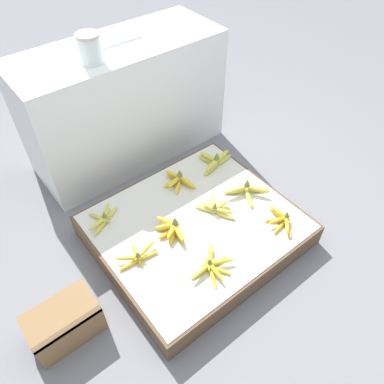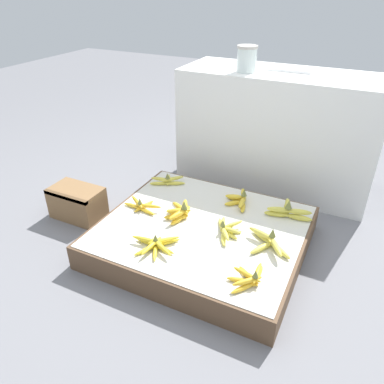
% 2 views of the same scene
% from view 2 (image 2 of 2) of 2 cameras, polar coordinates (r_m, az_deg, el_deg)
% --- Properties ---
extents(ground_plane, '(10.00, 10.00, 0.00)m').
position_cam_2_polar(ground_plane, '(2.18, 1.61, -8.31)').
color(ground_plane, slate).
extents(display_platform, '(1.10, 0.97, 0.15)m').
position_cam_2_polar(display_platform, '(2.13, 1.64, -6.73)').
color(display_platform, brown).
rests_on(display_platform, ground_plane).
extents(back_vendor_table, '(1.33, 0.52, 0.81)m').
position_cam_2_polar(back_vendor_table, '(2.72, 12.77, 9.01)').
color(back_vendor_table, white).
rests_on(back_vendor_table, ground_plane).
extents(wooden_crate, '(0.33, 0.20, 0.20)m').
position_cam_2_polar(wooden_crate, '(2.49, -17.07, -1.55)').
color(wooden_crate, olive).
rests_on(wooden_crate, ground_plane).
extents(banana_bunch_front_midleft, '(0.26, 0.23, 0.08)m').
position_cam_2_polar(banana_bunch_front_midleft, '(1.92, -5.54, -7.99)').
color(banana_bunch_front_midleft, yellow).
rests_on(banana_bunch_front_midleft, display_platform).
extents(banana_bunch_front_right, '(0.16, 0.24, 0.08)m').
position_cam_2_polar(banana_bunch_front_right, '(1.75, 8.77, -12.83)').
color(banana_bunch_front_right, gold).
rests_on(banana_bunch_front_right, display_platform).
extents(banana_bunch_middle_left, '(0.25, 0.16, 0.08)m').
position_cam_2_polar(banana_bunch_middle_left, '(2.23, -7.68, -2.09)').
color(banana_bunch_middle_left, gold).
rests_on(banana_bunch_middle_left, display_platform).
extents(banana_bunch_middle_midleft, '(0.15, 0.23, 0.11)m').
position_cam_2_polar(banana_bunch_middle_midleft, '(2.14, -1.79, -3.05)').
color(banana_bunch_middle_midleft, gold).
rests_on(banana_bunch_middle_midleft, display_platform).
extents(banana_bunch_middle_midright, '(0.18, 0.23, 0.08)m').
position_cam_2_polar(banana_bunch_middle_midright, '(2.02, 5.36, -5.67)').
color(banana_bunch_middle_midright, '#DBCC4C').
rests_on(banana_bunch_middle_midright, display_platform).
extents(banana_bunch_middle_right, '(0.26, 0.22, 0.11)m').
position_cam_2_polar(banana_bunch_middle_right, '(1.96, 11.58, -7.46)').
color(banana_bunch_middle_right, '#DBCC4C').
rests_on(banana_bunch_middle_right, display_platform).
extents(banana_bunch_back_left, '(0.22, 0.18, 0.09)m').
position_cam_2_polar(banana_bunch_back_left, '(2.48, -3.75, 1.75)').
color(banana_bunch_back_left, gold).
rests_on(banana_bunch_back_left, display_platform).
extents(banana_bunch_back_midright, '(0.17, 0.22, 0.10)m').
position_cam_2_polar(banana_bunch_back_midright, '(2.28, 7.26, -1.12)').
color(banana_bunch_back_midright, gold).
rests_on(banana_bunch_back_midright, display_platform).
extents(banana_bunch_back_right, '(0.27, 0.19, 0.11)m').
position_cam_2_polar(banana_bunch_back_right, '(2.21, 14.45, -2.75)').
color(banana_bunch_back_right, gold).
rests_on(banana_bunch_back_right, display_platform).
extents(glass_jar, '(0.13, 0.13, 0.16)m').
position_cam_2_polar(glass_jar, '(2.54, 8.35, 19.45)').
color(glass_jar, silver).
rests_on(glass_jar, back_vendor_table).
extents(foam_tray_white, '(0.28, 0.14, 0.02)m').
position_cam_2_polar(foam_tray_white, '(2.65, 14.91, 17.65)').
color(foam_tray_white, white).
rests_on(foam_tray_white, back_vendor_table).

